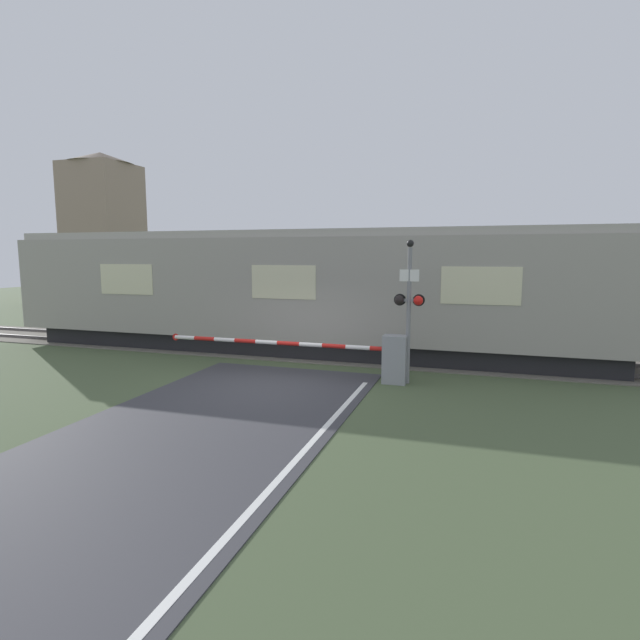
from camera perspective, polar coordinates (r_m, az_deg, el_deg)
name	(u,v)px	position (r m, az deg, el deg)	size (l,w,h in m)	color
ground_plane	(269,386)	(12.74, -5.84, -7.52)	(80.00, 80.00, 0.00)	#475638
track_bed	(321,353)	(16.72, 0.16, -3.78)	(36.00, 3.20, 0.13)	#666056
train	(299,291)	(16.69, -2.41, 3.32)	(20.98, 2.81, 4.06)	black
crossing_barrier	(371,356)	(13.06, 5.81, -4.10)	(6.89, 0.44, 1.25)	gray
signal_post	(409,303)	(12.79, 10.12, 1.91)	(0.78, 0.26, 3.66)	gray
distant_building	(104,226)	(39.55, -23.47, 9.79)	(4.66, 4.66, 10.43)	gray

